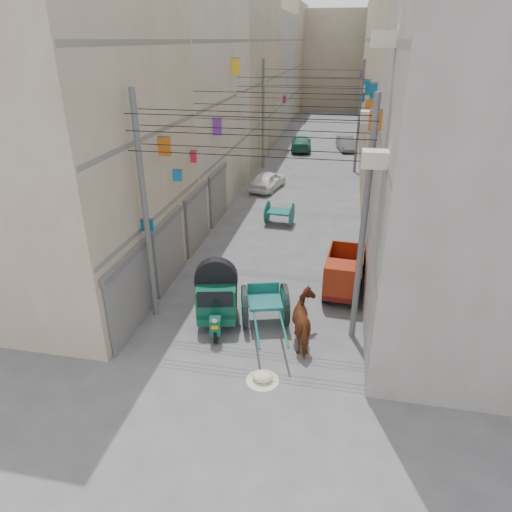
% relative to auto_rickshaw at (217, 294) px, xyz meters
% --- Properties ---
extents(ground, '(140.00, 140.00, 0.00)m').
position_rel_auto_rickshaw_xyz_m(ground, '(1.22, -6.02, -1.11)').
color(ground, '#4B4B4E').
rests_on(ground, ground).
extents(building_row_left, '(8.00, 62.00, 14.00)m').
position_rel_auto_rickshaw_xyz_m(building_row_left, '(-6.78, 28.10, 5.35)').
color(building_row_left, tan).
rests_on(building_row_left, ground).
extents(building_row_right, '(8.00, 62.00, 14.00)m').
position_rel_auto_rickshaw_xyz_m(building_row_right, '(9.21, 28.10, 5.35)').
color(building_row_right, gray).
rests_on(building_row_right, ground).
extents(end_cap_building, '(22.00, 10.00, 13.00)m').
position_rel_auto_rickshaw_xyz_m(end_cap_building, '(1.22, 59.98, 5.39)').
color(end_cap_building, tan).
rests_on(end_cap_building, ground).
extents(shutters_left, '(0.18, 14.40, 2.88)m').
position_rel_auto_rickshaw_xyz_m(shutters_left, '(-2.70, 4.35, 0.39)').
color(shutters_left, '#454449').
rests_on(shutters_left, ground).
extents(signboards, '(8.22, 40.52, 5.67)m').
position_rel_auto_rickshaw_xyz_m(signboards, '(1.21, 15.63, 2.32)').
color(signboards, '#1A74B7').
rests_on(signboards, ground).
extents(ac_units, '(0.70, 6.55, 3.35)m').
position_rel_auto_rickshaw_xyz_m(ac_units, '(4.87, 1.64, 6.33)').
color(ac_units, beige).
rests_on(ac_units, ground).
extents(utility_poles, '(7.40, 22.20, 8.00)m').
position_rel_auto_rickshaw_xyz_m(utility_poles, '(1.22, 10.98, 2.89)').
color(utility_poles, '#565658').
rests_on(utility_poles, ground).
extents(overhead_cables, '(7.40, 22.52, 1.12)m').
position_rel_auto_rickshaw_xyz_m(overhead_cables, '(1.22, 8.38, 5.66)').
color(overhead_cables, black).
rests_on(overhead_cables, ground).
extents(auto_rickshaw, '(1.91, 2.76, 1.88)m').
position_rel_auto_rickshaw_xyz_m(auto_rickshaw, '(0.00, 0.00, 0.00)').
color(auto_rickshaw, black).
rests_on(auto_rickshaw, ground).
extents(tonga_cart, '(2.17, 3.61, 1.53)m').
position_rel_auto_rickshaw_xyz_m(tonga_cart, '(1.73, 0.06, -0.31)').
color(tonga_cart, black).
rests_on(tonga_cart, ground).
extents(mini_truck, '(1.57, 3.17, 1.73)m').
position_rel_auto_rickshaw_xyz_m(mini_truck, '(4.39, 2.64, -0.27)').
color(mini_truck, black).
rests_on(mini_truck, ground).
extents(second_cart, '(1.56, 1.41, 1.29)m').
position_rel_auto_rickshaw_xyz_m(second_cart, '(0.78, 9.85, -0.42)').
color(second_cart, '#145955').
rests_on(second_cart, ground).
extents(feed_sack, '(0.62, 0.50, 0.31)m').
position_rel_auto_rickshaw_xyz_m(feed_sack, '(2.21, -2.92, -0.95)').
color(feed_sack, beige).
rests_on(feed_sack, ground).
extents(horse, '(1.44, 2.22, 1.73)m').
position_rel_auto_rickshaw_xyz_m(horse, '(3.29, -0.82, -0.24)').
color(horse, brown).
rests_on(horse, ground).
extents(distant_car_white, '(2.25, 3.94, 1.26)m').
position_rel_auto_rickshaw_xyz_m(distant_car_white, '(-0.95, 16.16, -0.47)').
color(distant_car_white, white).
rests_on(distant_car_white, ground).
extents(distant_car_grey, '(2.08, 3.95, 1.24)m').
position_rel_auto_rickshaw_xyz_m(distant_car_grey, '(4.02, 29.54, -0.49)').
color(distant_car_grey, '#5C615E').
rests_on(distant_car_grey, ground).
extents(distant_car_green, '(2.26, 4.64, 1.30)m').
position_rel_auto_rickshaw_xyz_m(distant_car_green, '(-0.05, 28.70, -0.46)').
color(distant_car_green, '#216252').
rests_on(distant_car_green, ground).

